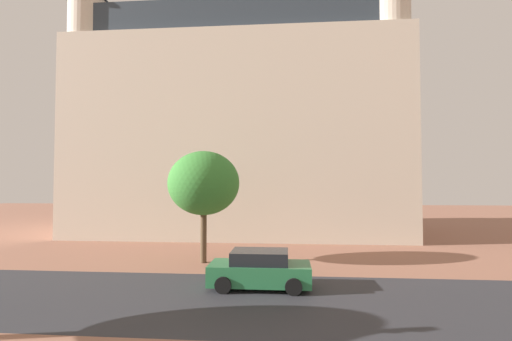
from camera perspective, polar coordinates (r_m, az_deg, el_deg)
The scene contains 5 objects.
ground_plane at distance 16.82m, azimuth -0.72°, elevation -16.36°, with size 120.00×120.00×0.00m, color #93604C.
street_asphalt_strip at distance 14.04m, azimuth -1.96°, elevation -19.24°, with size 120.00×7.12×0.00m, color #2D2D33.
landmark_building at distance 33.19m, azimuth -2.12°, elevation 7.29°, with size 26.51×13.74×31.06m.
car_green at distance 15.31m, azimuth 0.61°, elevation -15.04°, with size 4.02×2.07×1.48m.
tree_curb_far at distance 19.87m, azimuth -8.05°, elevation -1.97°, with size 3.79×3.79×5.91m.
Camera 1 is at (1.61, -6.23, 4.13)m, focal length 25.95 mm.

